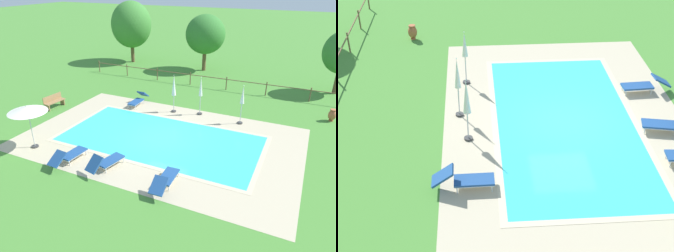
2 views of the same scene
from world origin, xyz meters
The scene contains 17 objects.
ground_plane centered at (0.00, 0.00, 0.00)m, with size 160.00×160.00×0.00m, color #478433.
pool_deck_paving centered at (0.00, 0.00, 0.00)m, with size 14.74×9.38×0.01m, color #BCAD8E.
swimming_pool_water centered at (0.00, 0.00, 0.01)m, with size 10.59×5.23×0.01m, color #38C6D1.
pool_coping_rim centered at (0.00, 0.00, 0.01)m, with size 11.07×5.71×0.01m.
sun_lounger_north_near_steps centered at (-3.64, 3.87, 0.37)m, with size 0.62×2.01×0.83m.
sun_lounger_north_mid centered at (2.12, -3.74, 0.36)m, with size 0.70×2.08×0.76m.
sun_lounger_north_far centered at (-2.87, -3.95, 0.36)m, with size 0.75×2.07×0.79m.
sun_lounger_north_end centered at (-0.93, -3.69, 0.38)m, with size 0.99×2.03×0.90m.
patio_umbrella_open_foreground centered at (-5.49, -3.61, 2.11)m, with size 1.92×1.92×2.32m.
patio_umbrella_closed_row_west centered at (0.79, 4.09, 1.63)m, with size 0.32×0.32×2.50m.
patio_umbrella_closed_row_mid_west centered at (3.47, 3.81, 1.61)m, with size 0.32×0.32×2.43m.
patio_umbrella_closed_row_centre centered at (-0.89, 3.75, 1.66)m, with size 0.32×0.32×2.51m.
wooden_bench_lawn_side centered at (-8.51, 0.99, 0.47)m, with size 0.57×1.53×0.87m.
terracotta_urn_near_fence centered at (8.46, 6.56, 0.41)m, with size 0.47×0.47×0.77m.
perimeter_fence centered at (1.00, 9.54, 0.69)m, with size 24.29×0.08×1.05m.
tree_far_west centered at (-2.49, 14.20, 3.31)m, with size 3.60×3.60×5.07m.
tree_centre centered at (-10.26, 14.15, 3.73)m, with size 4.01×4.01×5.98m.
Camera 1 is at (6.80, -13.39, 7.98)m, focal length 33.16 mm.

